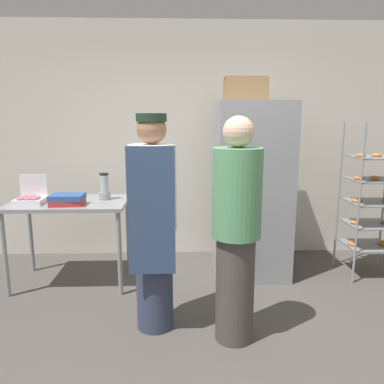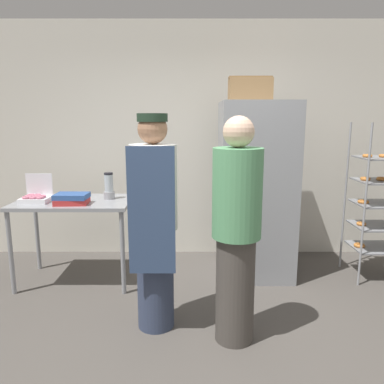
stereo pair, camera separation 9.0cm
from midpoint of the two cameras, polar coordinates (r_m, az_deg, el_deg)
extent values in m
plane|color=#4C4742|center=(2.91, 2.56, -24.20)|extent=(14.00, 14.00, 0.00)
cube|color=silver|center=(4.65, 1.34, 7.66)|extent=(6.40, 0.12, 2.81)
cube|color=gray|center=(4.06, 10.03, 0.24)|extent=(0.77, 0.72, 1.86)
cube|color=gray|center=(3.72, 10.98, -0.49)|extent=(0.71, 0.02, 1.52)
cylinder|color=silver|center=(3.66, 7.82, -0.16)|extent=(0.02, 0.02, 0.91)
cylinder|color=#93969B|center=(4.09, 25.14, -2.08)|extent=(0.02, 0.02, 1.65)
cylinder|color=#93969B|center=(4.52, 22.56, -0.71)|extent=(0.02, 0.02, 1.65)
cube|color=gray|center=(4.54, 26.34, -7.53)|extent=(0.48, 0.45, 0.01)
torus|color=orange|center=(4.46, 24.41, -7.37)|extent=(0.12, 0.12, 0.03)
cube|color=gray|center=(4.48, 26.60, -4.60)|extent=(0.48, 0.45, 0.01)
torus|color=orange|center=(4.40, 24.66, -4.39)|extent=(0.10, 0.10, 0.03)
cube|color=gray|center=(4.42, 26.87, -1.58)|extent=(0.48, 0.45, 0.01)
torus|color=orange|center=(4.35, 24.91, -1.32)|extent=(0.11, 0.11, 0.03)
cube|color=gray|center=(4.38, 27.14, 1.51)|extent=(0.48, 0.45, 0.01)
torus|color=orange|center=(4.30, 25.17, 1.85)|extent=(0.10, 0.10, 0.04)
torus|color=orange|center=(4.38, 27.17, 1.82)|extent=(0.10, 0.10, 0.04)
cube|color=gray|center=(4.35, 27.42, 4.64)|extent=(0.48, 0.45, 0.01)
torus|color=orange|center=(4.28, 25.43, 5.02)|extent=(0.10, 0.10, 0.03)
torus|color=orange|center=(4.35, 27.45, 4.93)|extent=(0.10, 0.10, 0.03)
cube|color=gray|center=(3.99, -17.19, -1.51)|extent=(1.16, 0.71, 0.04)
cylinder|color=gray|center=(4.01, -25.60, -8.45)|extent=(0.04, 0.04, 0.83)
cylinder|color=gray|center=(3.69, -10.09, -9.19)|extent=(0.04, 0.04, 0.83)
cylinder|color=gray|center=(4.56, -22.28, -5.93)|extent=(0.04, 0.04, 0.83)
cylinder|color=gray|center=(4.27, -8.68, -6.31)|extent=(0.04, 0.04, 0.83)
cube|color=white|center=(4.01, -22.41, -1.14)|extent=(0.27, 0.22, 0.05)
cube|color=white|center=(4.09, -21.95, 1.07)|extent=(0.27, 0.01, 0.22)
torus|color=#C66B84|center=(3.98, -23.66, -0.79)|extent=(0.08, 0.08, 0.02)
torus|color=#C66B84|center=(3.95, -22.75, -0.80)|extent=(0.08, 0.08, 0.02)
torus|color=#C66B84|center=(3.93, -21.83, -0.80)|extent=(0.08, 0.08, 0.02)
torus|color=#C66B84|center=(4.03, -23.35, -0.63)|extent=(0.08, 0.08, 0.02)
torus|color=#C66B84|center=(4.00, -22.45, -0.63)|extent=(0.08, 0.08, 0.02)
torus|color=#C66B84|center=(3.98, -21.54, -0.64)|extent=(0.08, 0.08, 0.02)
torus|color=#C66B84|center=(4.08, -23.05, -0.47)|extent=(0.08, 0.08, 0.02)
torus|color=#C66B84|center=(4.06, -22.16, -0.47)|extent=(0.08, 0.08, 0.02)
cylinder|color=#99999E|center=(3.96, -12.13, -0.50)|extent=(0.11, 0.11, 0.08)
cylinder|color=#B2BCC1|center=(3.94, -12.21, 1.32)|extent=(0.09, 0.09, 0.18)
cylinder|color=black|center=(3.92, -12.27, 2.75)|extent=(0.09, 0.09, 0.02)
cube|color=#B72D2D|center=(3.81, -17.45, -1.38)|extent=(0.32, 0.24, 0.05)
cube|color=#2D5193|center=(3.80, -17.50, -0.62)|extent=(0.32, 0.23, 0.05)
cube|color=#937047|center=(3.97, 9.20, 15.10)|extent=(0.42, 0.26, 0.22)
cube|color=olive|center=(3.98, 9.25, 16.85)|extent=(0.43, 0.14, 0.02)
cylinder|color=#333D56|center=(3.11, -5.01, -12.92)|extent=(0.30, 0.30, 0.83)
cylinder|color=silver|center=(2.89, -5.26, 0.72)|extent=(0.36, 0.36, 0.66)
sphere|color=#9E7051|center=(2.85, -5.42, 9.52)|extent=(0.23, 0.23, 0.23)
cube|color=#33476B|center=(2.74, -5.55, -3.01)|extent=(0.35, 0.02, 0.95)
cylinder|color=#1E3323|center=(2.85, -5.45, 11.22)|extent=(0.23, 0.23, 0.06)
cylinder|color=#47423D|center=(2.95, 7.20, -14.44)|extent=(0.29, 0.29, 0.83)
cylinder|color=#569966|center=(2.72, 7.58, -0.20)|extent=(0.36, 0.36, 0.65)
sphere|color=beige|center=(2.67, 7.82, 9.09)|extent=(0.22, 0.22, 0.22)
camera|label=1|loc=(0.04, -89.18, 0.16)|focal=35.00mm
camera|label=2|loc=(0.04, 90.82, -0.16)|focal=35.00mm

